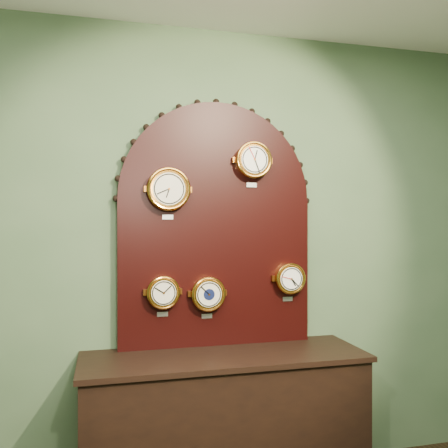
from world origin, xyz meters
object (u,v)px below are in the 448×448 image
object	(u,v)px
shop_counter	(225,428)
roman_clock	(168,189)
display_board	(216,216)
hygrometer	(163,292)
barometer	(208,294)
tide_clock	(290,278)
arabic_clock	(253,160)

from	to	relation	value
shop_counter	roman_clock	xyz separation A→B (m)	(-0.31, 0.15, 1.39)
display_board	hygrometer	size ratio (longest dim) A/B	6.15
barometer	tide_clock	size ratio (longest dim) A/B	1.05
display_board	roman_clock	bearing A→B (deg)	-167.56
shop_counter	display_board	xyz separation A→B (m)	(0.00, 0.22, 1.23)
display_board	shop_counter	bearing A→B (deg)	-90.00
shop_counter	arabic_clock	size ratio (longest dim) A/B	5.74
arabic_clock	tide_clock	bearing A→B (deg)	0.20
shop_counter	hygrometer	bearing A→B (deg)	155.42
arabic_clock	barometer	size ratio (longest dim) A/B	1.07
roman_clock	hygrometer	distance (m)	0.61
display_board	roman_clock	world-z (taller)	display_board
roman_clock	barometer	world-z (taller)	roman_clock
roman_clock	hygrometer	world-z (taller)	roman_clock
shop_counter	barometer	distance (m)	0.78
shop_counter	arabic_clock	xyz separation A→B (m)	(0.22, 0.15, 1.57)
hygrometer	barometer	bearing A→B (deg)	-0.10
shop_counter	barometer	bearing A→B (deg)	113.32
arabic_clock	hygrometer	world-z (taller)	arabic_clock
hygrometer	shop_counter	bearing A→B (deg)	-24.58
display_board	barometer	bearing A→B (deg)	-134.98
arabic_clock	tide_clock	xyz separation A→B (m)	(0.24, 0.00, -0.74)
roman_clock	shop_counter	bearing A→B (deg)	-26.56
hygrometer	barometer	distance (m)	0.27
hygrometer	tide_clock	size ratio (longest dim) A/B	1.00
tide_clock	barometer	bearing A→B (deg)	-179.95
roman_clock	arabic_clock	bearing A→B (deg)	0.08
hygrometer	tide_clock	xyz separation A→B (m)	(0.80, 0.00, 0.06)
tide_clock	arabic_clock	bearing A→B (deg)	-179.80
shop_counter	tide_clock	size ratio (longest dim) A/B	6.45
roman_clock	tide_clock	xyz separation A→B (m)	(0.77, 0.00, -0.55)
display_board	hygrometer	distance (m)	0.57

